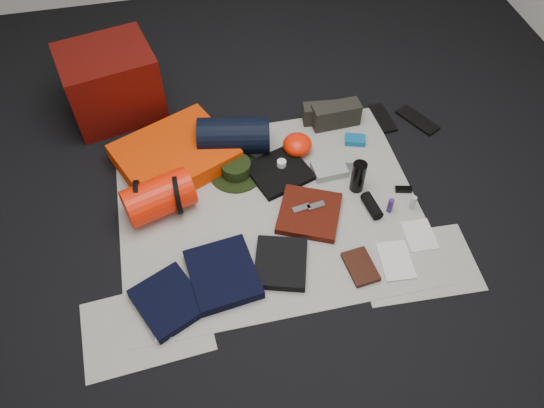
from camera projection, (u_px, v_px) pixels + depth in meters
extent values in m
cube|color=black|center=(270.00, 210.00, 2.88)|extent=(4.50, 4.50, 0.02)
cube|color=beige|center=(270.00, 208.00, 2.87)|extent=(1.60, 1.30, 0.01)
cube|color=beige|center=(147.00, 327.00, 2.44)|extent=(0.61, 0.44, 0.00)
cube|color=beige|center=(417.00, 264.00, 2.65)|extent=(0.60, 0.43, 0.00)
cube|color=#520A06|center=(111.00, 83.00, 3.18)|extent=(0.61, 0.54, 0.44)
cube|color=#F53B02|center=(175.00, 155.00, 3.03)|extent=(0.76, 0.70, 0.11)
cylinder|color=#FC1D04|center=(159.00, 197.00, 2.77)|extent=(0.40, 0.31, 0.21)
cylinder|color=black|center=(139.00, 200.00, 2.76)|extent=(0.02, 0.22, 0.22)
cylinder|color=black|center=(178.00, 194.00, 2.79)|extent=(0.03, 0.22, 0.22)
cylinder|color=black|center=(234.00, 136.00, 3.05)|extent=(0.44, 0.29, 0.21)
cylinder|color=black|center=(236.00, 172.00, 3.02)|extent=(0.34, 0.34, 0.01)
cylinder|color=black|center=(236.00, 167.00, 2.98)|extent=(0.17, 0.17, 0.08)
cube|color=#28261F|center=(323.00, 113.00, 3.24)|extent=(0.26, 0.12, 0.12)
cube|color=#28261F|center=(336.00, 115.00, 3.21)|extent=(0.29, 0.12, 0.15)
cube|color=black|center=(383.00, 118.00, 3.30)|extent=(0.11, 0.26, 0.01)
cube|color=black|center=(417.00, 120.00, 3.29)|extent=(0.22, 0.29, 0.02)
cube|color=black|center=(169.00, 301.00, 2.49)|extent=(0.38, 0.40, 0.05)
cube|color=black|center=(223.00, 274.00, 2.58)|extent=(0.35, 0.39, 0.06)
cube|color=black|center=(281.00, 263.00, 2.62)|extent=(0.33, 0.35, 0.05)
cube|color=black|center=(279.00, 172.00, 3.00)|extent=(0.39, 0.38, 0.03)
cube|color=#481007|center=(309.00, 213.00, 2.82)|extent=(0.42, 0.42, 0.04)
ellipsoid|color=#FC1D04|center=(297.00, 145.00, 3.08)|extent=(0.20, 0.20, 0.11)
cube|color=gray|center=(329.00, 169.00, 3.01)|extent=(0.19, 0.15, 0.05)
cylinder|color=black|center=(358.00, 177.00, 2.87)|extent=(0.10, 0.10, 0.19)
cylinder|color=black|center=(372.00, 206.00, 2.83)|extent=(0.08, 0.16, 0.06)
cube|color=#B9BABE|center=(350.00, 168.00, 3.02)|extent=(0.10, 0.07, 0.04)
cube|color=#0F5D92|center=(355.00, 140.00, 3.16)|extent=(0.14, 0.11, 0.04)
cylinder|color=#391F66|center=(390.00, 206.00, 2.82)|extent=(0.03, 0.03, 0.09)
cylinder|color=#A6AAA5|center=(413.00, 203.00, 2.83)|extent=(0.03, 0.03, 0.09)
cube|color=black|center=(360.00, 267.00, 2.62)|extent=(0.15, 0.21, 0.03)
cube|color=silver|center=(396.00, 261.00, 2.65)|extent=(0.17, 0.24, 0.01)
cube|color=silver|center=(420.00, 235.00, 2.75)|extent=(0.16, 0.20, 0.01)
cube|color=black|center=(403.00, 189.00, 2.93)|extent=(0.10, 0.06, 0.02)
cube|color=#B9BABE|center=(163.00, 332.00, 2.41)|extent=(0.08, 0.08, 0.01)
cylinder|color=white|center=(282.00, 163.00, 3.00)|extent=(0.05, 0.05, 0.04)
cube|color=#B9BABE|center=(301.00, 208.00, 2.80)|extent=(0.10, 0.05, 0.01)
cube|color=#B9BABE|center=(316.00, 206.00, 2.81)|extent=(0.10, 0.05, 0.01)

